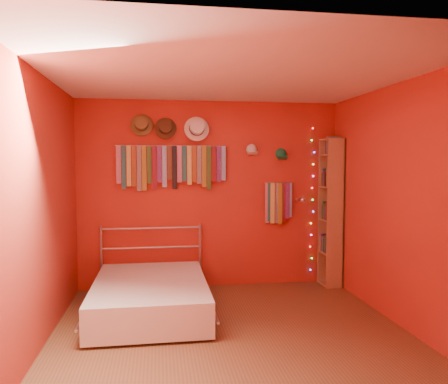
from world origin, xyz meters
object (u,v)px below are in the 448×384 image
tie_rack (171,165)px  bookshelf (334,211)px  reading_lamp (302,200)px  bed (150,296)px

tie_rack → bookshelf: bookshelf is taller
tie_rack → reading_lamp: (1.73, -0.17, -0.47)m
tie_rack → bookshelf: (2.19, -0.15, -0.63)m
reading_lamp → bookshelf: size_ratio=0.15×
reading_lamp → bed: (-2.00, -0.78, -0.97)m
tie_rack → reading_lamp: tie_rack is taller
reading_lamp → bookshelf: 0.48m
tie_rack → bed: tie_rack is taller
bookshelf → bed: (-2.45, -0.79, -0.81)m
bed → bookshelf: bearing=17.8°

